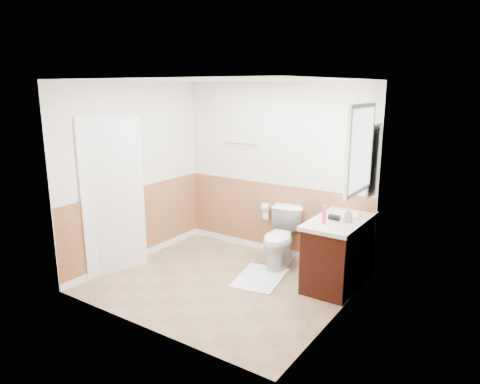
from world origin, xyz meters
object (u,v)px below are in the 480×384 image
Objects in this scene: vanity_cabinet at (339,253)px; bath_mat at (260,278)px; lotion_bottle at (324,214)px; toilet at (281,238)px; soap_dispenser at (348,215)px.

bath_mat is at bearing -153.74° from vanity_cabinet.
bath_mat is 3.64× the size of lotion_bottle.
vanity_cabinet is 0.64m from lotion_bottle.
toilet is 4.53× the size of soap_dispenser.
soap_dispenser is at bearing 19.72° from bath_mat.
soap_dispenser is at bearing 43.57° from lotion_bottle.
soap_dispenser is (0.12, -0.08, 0.54)m from vanity_cabinet.
toilet is 0.89m from vanity_cabinet.
lotion_bottle is (0.78, 0.15, 0.95)m from bath_mat.
lotion_bottle is at bearing 10.87° from bath_mat.
bath_mat is (0.00, -0.55, -0.38)m from toilet.
soap_dispenser is at bearing -32.44° from vanity_cabinet.
lotion_bottle is at bearing -38.22° from toilet.
vanity_cabinet reaches higher than bath_mat.
vanity_cabinet is at bearing 26.26° from bath_mat.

